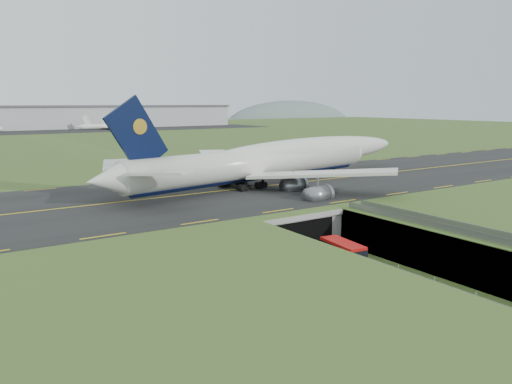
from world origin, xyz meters
TOP-DOWN VIEW (x-y plane):
  - ground at (0.00, 0.00)m, footprint 900.00×900.00m
  - airfield_deck at (0.00, 0.00)m, footprint 800.00×800.00m
  - trench_road at (0.00, -7.50)m, footprint 12.00×75.00m
  - taxiway at (0.00, 33.00)m, footprint 800.00×44.00m
  - tunnel_portal at (0.00, 16.71)m, footprint 17.00×22.30m
  - guideway at (11.00, -19.11)m, footprint 3.00×53.00m
  - jumbo_jet at (15.58, 35.80)m, footprint 86.87×56.58m
  - shuttle_tram at (1.20, 0.33)m, footprint 3.85×8.09m
  - cargo_terminal at (-0.18, 299.41)m, footprint 320.00×67.00m
  - distant_hills at (64.38, 430.00)m, footprint 700.00×91.00m

SIDE VIEW (x-z plane):
  - distant_hills at x=64.38m, z-range -34.00..26.00m
  - ground at x=0.00m, z-range 0.00..0.00m
  - trench_road at x=0.00m, z-range 0.00..0.20m
  - shuttle_tram at x=1.20m, z-range 0.16..3.33m
  - airfield_deck at x=0.00m, z-range 0.00..6.00m
  - tunnel_portal at x=0.00m, z-range 0.33..6.33m
  - guideway at x=11.00m, z-range 1.80..8.85m
  - taxiway at x=0.00m, z-range 6.00..6.18m
  - jumbo_jet at x=15.58m, z-range 1.59..20.61m
  - cargo_terminal at x=-0.18m, z-range 6.16..21.76m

